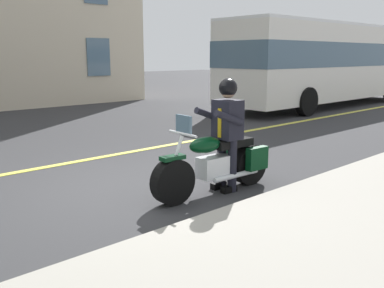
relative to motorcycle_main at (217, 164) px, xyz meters
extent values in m
plane|color=#333335|center=(1.00, -1.21, -0.45)|extent=(80.00, 80.00, 0.00)
cube|color=#E5DB4C|center=(1.00, -3.21, -0.45)|extent=(60.00, 0.16, 0.01)
cylinder|color=black|center=(0.84, -0.04, -0.12)|extent=(0.67, 0.23, 0.66)
cylinder|color=black|center=(-0.70, 0.03, -0.12)|extent=(0.67, 0.23, 0.66)
cube|color=silver|center=(0.05, -0.01, -0.03)|extent=(0.57, 0.31, 0.32)
ellipsoid|color=black|center=(0.25, -0.02, 0.33)|extent=(0.57, 0.31, 0.24)
cube|color=black|center=(-0.30, 0.01, 0.29)|extent=(0.71, 0.31, 0.12)
cube|color=black|center=(-0.64, 0.25, 0.03)|extent=(0.41, 0.14, 0.36)
cube|color=black|center=(-0.66, -0.19, 0.03)|extent=(0.41, 0.14, 0.36)
cylinder|color=silver|center=(0.82, -0.04, 0.15)|extent=(0.35, 0.07, 0.76)
cylinder|color=silver|center=(0.66, -0.04, 0.55)|extent=(0.07, 0.60, 0.04)
cube|color=black|center=(0.84, -0.04, 0.23)|extent=(0.37, 0.18, 0.06)
cylinder|color=silver|center=(-0.25, 0.17, -0.19)|extent=(0.90, 0.12, 0.08)
cube|color=slate|center=(0.64, -0.03, 0.67)|extent=(0.06, 0.32, 0.28)
cylinder|color=black|center=(-0.20, 0.13, -0.03)|extent=(0.14, 0.14, 0.84)
cube|color=black|center=(-0.14, 0.12, -0.40)|extent=(0.27, 0.12, 0.10)
cylinder|color=black|center=(-0.21, -0.11, -0.03)|extent=(0.14, 0.14, 0.84)
cube|color=black|center=(-0.15, -0.12, -0.40)|extent=(0.27, 0.12, 0.10)
cube|color=black|center=(-0.20, 0.01, 0.67)|extent=(0.34, 0.42, 0.60)
cube|color=#B28C14|center=(-0.04, 0.00, 0.63)|extent=(0.03, 0.07, 0.44)
cylinder|color=black|center=(-0.01, 0.22, 0.73)|extent=(0.56, 0.13, 0.28)
cylinder|color=black|center=(-0.04, -0.22, 0.73)|extent=(0.56, 0.13, 0.28)
sphere|color=tan|center=(-0.20, 0.01, 1.10)|extent=(0.22, 0.22, 0.22)
sphere|color=black|center=(-0.20, 0.01, 1.15)|extent=(0.28, 0.28, 0.28)
cube|color=white|center=(-11.51, -5.04, 1.32)|extent=(11.00, 2.50, 2.85)
cube|color=slate|center=(-11.51, -5.04, 1.65)|extent=(11.04, 2.52, 0.90)
cube|color=white|center=(-11.51, -5.04, 2.80)|extent=(11.00, 2.50, 0.10)
cylinder|color=black|center=(-15.11, -6.24, 0.05)|extent=(1.00, 0.30, 1.00)
cylinder|color=black|center=(-8.31, -6.24, 0.05)|extent=(1.00, 0.30, 1.00)
cylinder|color=black|center=(-8.31, -3.84, 0.05)|extent=(1.00, 0.30, 1.00)
cube|color=slate|center=(-5.01, -12.18, 1.55)|extent=(1.10, 0.06, 1.60)
camera|label=1|loc=(4.48, 4.38, 1.63)|focal=39.54mm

